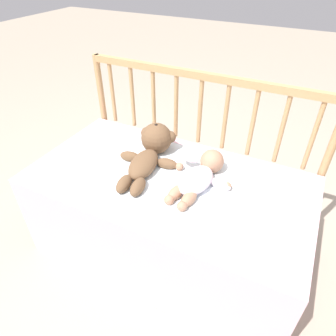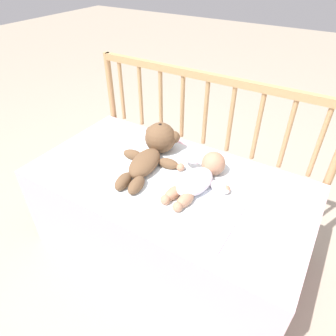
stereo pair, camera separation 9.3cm
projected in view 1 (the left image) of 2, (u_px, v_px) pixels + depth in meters
The scene contains 6 objects.
ground_plane at pixel (168, 246), 1.68m from camera, with size 12.00×12.00×0.00m, color tan.
crib_mattress at pixel (168, 215), 1.54m from camera, with size 1.31×0.69×0.49m.
crib_rail at pixel (199, 120), 1.57m from camera, with size 1.31×0.04×0.87m.
blanket at pixel (164, 176), 1.40m from camera, with size 0.79×0.57×0.01m.
teddy_bear at pixel (151, 150), 1.47m from camera, with size 0.30×0.47×0.16m.
baby at pixel (200, 176), 1.34m from camera, with size 0.29×0.38×0.11m.
Camera 1 is at (0.49, -0.97, 1.36)m, focal length 32.00 mm.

